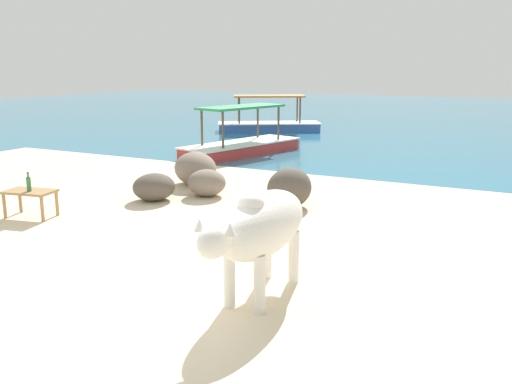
{
  "coord_description": "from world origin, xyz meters",
  "views": [
    {
      "loc": [
        4.04,
        -3.9,
        2.34
      ],
      "look_at": [
        0.51,
        3.0,
        0.55
      ],
      "focal_mm": 38.4,
      "sensor_mm": 36.0,
      "label": 1
    }
  ],
  "objects_px": {
    "boat_blue": "(269,124)",
    "boat_red": "(242,144)",
    "cow": "(261,226)",
    "low_bench_table": "(30,195)",
    "bottle": "(29,184)"
  },
  "relations": [
    {
      "from": "low_bench_table",
      "to": "cow",
      "type": "bearing_deg",
      "value": -24.4
    },
    {
      "from": "cow",
      "to": "bottle",
      "type": "relative_size",
      "value": 6.7
    },
    {
      "from": "cow",
      "to": "low_bench_table",
      "type": "height_order",
      "value": "cow"
    },
    {
      "from": "boat_red",
      "to": "boat_blue",
      "type": "xyz_separation_m",
      "value": [
        -1.65,
        5.08,
        0.0
      ]
    },
    {
      "from": "low_bench_table",
      "to": "boat_blue",
      "type": "relative_size",
      "value": 0.22
    },
    {
      "from": "boat_blue",
      "to": "boat_red",
      "type": "bearing_deg",
      "value": -102.59
    },
    {
      "from": "bottle",
      "to": "boat_blue",
      "type": "bearing_deg",
      "value": 98.45
    },
    {
      "from": "low_bench_table",
      "to": "boat_red",
      "type": "bearing_deg",
      "value": 79.71
    },
    {
      "from": "bottle",
      "to": "boat_blue",
      "type": "height_order",
      "value": "boat_blue"
    },
    {
      "from": "bottle",
      "to": "boat_red",
      "type": "bearing_deg",
      "value": 91.35
    },
    {
      "from": "cow",
      "to": "boat_red",
      "type": "bearing_deg",
      "value": -151.7
    },
    {
      "from": "boat_blue",
      "to": "low_bench_table",
      "type": "bearing_deg",
      "value": -112.25
    },
    {
      "from": "cow",
      "to": "low_bench_table",
      "type": "distance_m",
      "value": 4.67
    },
    {
      "from": "boat_red",
      "to": "cow",
      "type": "bearing_deg",
      "value": 44.6
    },
    {
      "from": "cow",
      "to": "bottle",
      "type": "bearing_deg",
      "value": -104.23
    }
  ]
}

